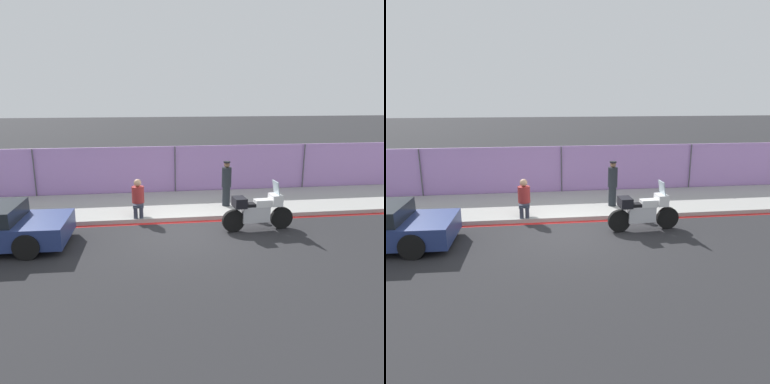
% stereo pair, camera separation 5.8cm
% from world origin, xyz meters
% --- Properties ---
extents(ground_plane, '(120.00, 120.00, 0.00)m').
position_xyz_m(ground_plane, '(0.00, 0.00, 0.00)').
color(ground_plane, '#262628').
extents(sidewalk, '(41.51, 3.47, 0.14)m').
position_xyz_m(sidewalk, '(0.00, 2.81, 0.07)').
color(sidewalk, '#9E9E99').
rests_on(sidewalk, ground_plane).
extents(curb_paint_stripe, '(41.51, 0.18, 0.01)m').
position_xyz_m(curb_paint_stripe, '(0.00, 0.99, 0.00)').
color(curb_paint_stripe, red).
rests_on(curb_paint_stripe, ground_plane).
extents(storefront_fence, '(39.44, 0.17, 2.03)m').
position_xyz_m(storefront_fence, '(-0.00, 4.64, 1.01)').
color(storefront_fence, '#AD7FC6').
rests_on(storefront_fence, ground_plane).
extents(motorcycle, '(2.27, 0.58, 1.54)m').
position_xyz_m(motorcycle, '(2.12, -0.03, 0.63)').
color(motorcycle, black).
rests_on(motorcycle, ground_plane).
extents(officer_standing, '(0.34, 0.34, 1.64)m').
position_xyz_m(officer_standing, '(1.65, 2.23, 0.98)').
color(officer_standing, '#1E2328').
rests_on(officer_standing, sidewalk).
extents(person_seated_on_curb, '(0.41, 0.66, 1.23)m').
position_xyz_m(person_seated_on_curb, '(-1.52, 1.52, 0.81)').
color(person_seated_on_curb, '#2D3342').
rests_on(person_seated_on_curb, sidewalk).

